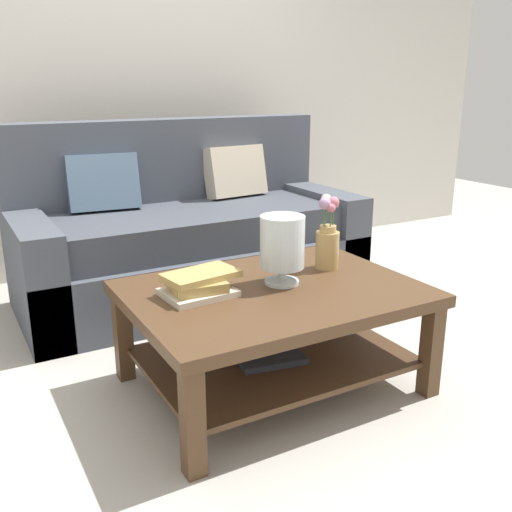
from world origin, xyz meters
TOP-DOWN VIEW (x-y plane):
  - ground_plane at (0.00, 0.00)m, footprint 10.00×10.00m
  - back_wall at (0.00, 1.65)m, footprint 6.40×0.12m
  - couch at (0.04, 0.82)m, footprint 2.03×0.90m
  - coffee_table at (-0.09, -0.42)m, footprint 1.19×0.88m
  - book_stack_main at (-0.40, -0.35)m, footprint 0.32×0.24m
  - glass_hurricane_vase at (-0.03, -0.39)m, footprint 0.19×0.19m
  - flower_pitcher at (0.26, -0.31)m, footprint 0.11×0.11m

SIDE VIEW (x-z plane):
  - ground_plane at x=0.00m, z-range 0.00..0.00m
  - coffee_table at x=-0.09m, z-range 0.11..0.56m
  - couch at x=0.04m, z-range -0.17..0.89m
  - book_stack_main at x=-0.40m, z-range 0.45..0.55m
  - flower_pitcher at x=0.26m, z-range 0.42..0.76m
  - glass_hurricane_vase at x=-0.03m, z-range 0.48..0.78m
  - back_wall at x=0.00m, z-range 0.00..2.70m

